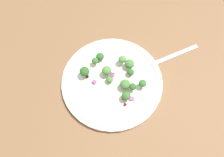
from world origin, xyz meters
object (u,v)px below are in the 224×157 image
(fork, at_px, (168,58))
(broccoli_floret_2, at_px, (125,84))
(broccoli_floret_0, at_px, (123,60))
(plate, at_px, (112,81))
(broccoli_floret_1, at_px, (130,64))

(fork, bearing_deg, broccoli_floret_2, -17.69)
(broccoli_floret_0, distance_m, fork, 0.14)
(plate, bearing_deg, broccoli_floret_1, 167.22)
(broccoli_floret_1, xyz_separation_m, broccoli_floret_2, (0.06, 0.03, 0.00))
(broccoli_floret_0, height_order, broccoli_floret_1, broccoli_floret_0)
(broccoli_floret_0, relative_size, fork, 0.13)
(plate, relative_size, broccoli_floret_2, 10.01)
(plate, xyz_separation_m, broccoli_floret_1, (-0.07, 0.01, 0.02))
(broccoli_floret_0, bearing_deg, fork, 135.88)
(broccoli_floret_0, distance_m, broccoli_floret_1, 0.02)
(fork, bearing_deg, broccoli_floret_1, -37.70)
(plate, xyz_separation_m, fork, (-0.16, 0.09, -0.01))
(plate, relative_size, broccoli_floret_0, 12.78)
(broccoli_floret_1, height_order, broccoli_floret_2, broccoli_floret_2)
(plate, height_order, fork, plate)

